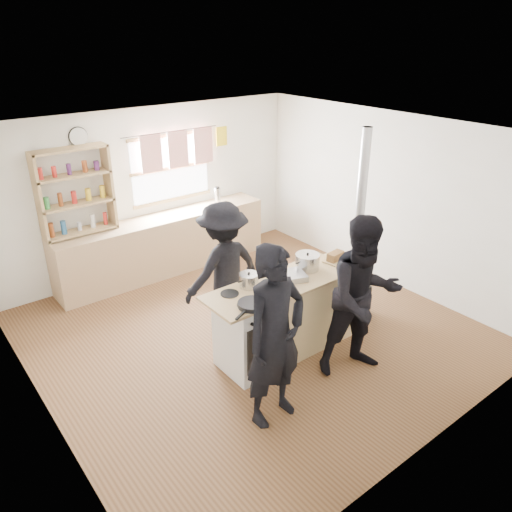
{
  "coord_description": "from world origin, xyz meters",
  "views": [
    {
      "loc": [
        -3.26,
        -4.26,
        3.55
      ],
      "look_at": [
        -0.01,
        -0.1,
        1.1
      ],
      "focal_mm": 35.0,
      "sensor_mm": 36.0,
      "label": 1
    }
  ],
  "objects_px": {
    "stockpot_stove": "(249,280)",
    "person_far": "(223,268)",
    "bread_board": "(335,257)",
    "person_near_right": "(363,297)",
    "roast_tray": "(290,276)",
    "stockpot_counter": "(307,262)",
    "flue_heater": "(354,271)",
    "person_near_left": "(275,337)",
    "thermos": "(217,196)",
    "skillet_greens": "(252,304)",
    "cooking_island": "(290,314)"
  },
  "relations": [
    {
      "from": "skillet_greens",
      "to": "cooking_island",
      "type": "bearing_deg",
      "value": 15.9
    },
    {
      "from": "skillet_greens",
      "to": "roast_tray",
      "type": "bearing_deg",
      "value": 17.36
    },
    {
      "from": "thermos",
      "to": "stockpot_counter",
      "type": "distance_m",
      "value": 2.75
    },
    {
      "from": "stockpot_counter",
      "to": "person_near_left",
      "type": "relative_size",
      "value": 0.16
    },
    {
      "from": "person_near_right",
      "to": "roast_tray",
      "type": "bearing_deg",
      "value": 134.11
    },
    {
      "from": "bread_board",
      "to": "person_far",
      "type": "xyz_separation_m",
      "value": [
        -1.08,
        0.84,
        -0.14
      ]
    },
    {
      "from": "cooking_island",
      "to": "person_far",
      "type": "height_order",
      "value": "person_far"
    },
    {
      "from": "person_near_right",
      "to": "person_far",
      "type": "distance_m",
      "value": 1.77
    },
    {
      "from": "person_near_left",
      "to": "person_far",
      "type": "distance_m",
      "value": 1.72
    },
    {
      "from": "flue_heater",
      "to": "person_far",
      "type": "height_order",
      "value": "flue_heater"
    },
    {
      "from": "person_near_left",
      "to": "stockpot_stove",
      "type": "bearing_deg",
      "value": 63.61
    },
    {
      "from": "stockpot_stove",
      "to": "stockpot_counter",
      "type": "xyz_separation_m",
      "value": [
        0.8,
        -0.08,
        0.02
      ]
    },
    {
      "from": "flue_heater",
      "to": "thermos",
      "type": "bearing_deg",
      "value": 95.91
    },
    {
      "from": "roast_tray",
      "to": "person_near_right",
      "type": "relative_size",
      "value": 0.23
    },
    {
      "from": "bread_board",
      "to": "person_far",
      "type": "height_order",
      "value": "person_far"
    },
    {
      "from": "thermos",
      "to": "stockpot_stove",
      "type": "relative_size",
      "value": 1.23
    },
    {
      "from": "flue_heater",
      "to": "person_near_right",
      "type": "xyz_separation_m",
      "value": [
        -0.8,
        -0.81,
        0.25
      ]
    },
    {
      "from": "thermos",
      "to": "stockpot_counter",
      "type": "height_order",
      "value": "thermos"
    },
    {
      "from": "stockpot_counter",
      "to": "person_far",
      "type": "xyz_separation_m",
      "value": [
        -0.66,
        0.79,
        -0.19
      ]
    },
    {
      "from": "stockpot_stove",
      "to": "bread_board",
      "type": "distance_m",
      "value": 1.23
    },
    {
      "from": "bread_board",
      "to": "person_near_left",
      "type": "xyz_separation_m",
      "value": [
        -1.62,
        -0.79,
        -0.06
      ]
    },
    {
      "from": "person_near_left",
      "to": "person_far",
      "type": "bearing_deg",
      "value": 68.52
    },
    {
      "from": "skillet_greens",
      "to": "person_far",
      "type": "xyz_separation_m",
      "value": [
        0.38,
        1.07,
        -0.12
      ]
    },
    {
      "from": "stockpot_stove",
      "to": "person_far",
      "type": "bearing_deg",
      "value": 78.39
    },
    {
      "from": "thermos",
      "to": "flue_heater",
      "type": "xyz_separation_m",
      "value": [
        0.28,
        -2.72,
        -0.37
      ]
    },
    {
      "from": "roast_tray",
      "to": "bread_board",
      "type": "relative_size",
      "value": 1.39
    },
    {
      "from": "stockpot_counter",
      "to": "person_near_left",
      "type": "height_order",
      "value": "person_near_left"
    },
    {
      "from": "thermos",
      "to": "roast_tray",
      "type": "distance_m",
      "value": 2.89
    },
    {
      "from": "roast_tray",
      "to": "stockpot_stove",
      "type": "height_order",
      "value": "stockpot_stove"
    },
    {
      "from": "roast_tray",
      "to": "stockpot_stove",
      "type": "relative_size",
      "value": 1.95
    },
    {
      "from": "stockpot_stove",
      "to": "thermos",
      "type": "bearing_deg",
      "value": 62.68
    },
    {
      "from": "bread_board",
      "to": "person_near_left",
      "type": "distance_m",
      "value": 1.8
    },
    {
      "from": "skillet_greens",
      "to": "flue_heater",
      "type": "xyz_separation_m",
      "value": [
        1.87,
        0.25,
        -0.3
      ]
    },
    {
      "from": "person_far",
      "to": "person_near_left",
      "type": "bearing_deg",
      "value": 67.34
    },
    {
      "from": "cooking_island",
      "to": "person_near_right",
      "type": "relative_size",
      "value": 1.08
    },
    {
      "from": "bread_board",
      "to": "flue_heater",
      "type": "xyz_separation_m",
      "value": [
        0.41,
        0.02,
        -0.32
      ]
    },
    {
      "from": "skillet_greens",
      "to": "person_far",
      "type": "relative_size",
      "value": 0.23
    },
    {
      "from": "cooking_island",
      "to": "bread_board",
      "type": "distance_m",
      "value": 0.9
    },
    {
      "from": "roast_tray",
      "to": "stockpot_counter",
      "type": "xyz_separation_m",
      "value": [
        0.33,
        0.06,
        0.06
      ]
    },
    {
      "from": "roast_tray",
      "to": "flue_heater",
      "type": "relative_size",
      "value": 0.17
    },
    {
      "from": "bread_board",
      "to": "stockpot_stove",
      "type": "bearing_deg",
      "value": 173.94
    },
    {
      "from": "cooking_island",
      "to": "person_near_left",
      "type": "distance_m",
      "value": 1.25
    },
    {
      "from": "bread_board",
      "to": "person_near_left",
      "type": "bearing_deg",
      "value": -154.03
    },
    {
      "from": "stockpot_counter",
      "to": "bread_board",
      "type": "relative_size",
      "value": 0.94
    },
    {
      "from": "cooking_island",
      "to": "person_far",
      "type": "distance_m",
      "value": 1.0
    },
    {
      "from": "flue_heater",
      "to": "person_far",
      "type": "bearing_deg",
      "value": 151.25
    },
    {
      "from": "person_near_left",
      "to": "person_near_right",
      "type": "height_order",
      "value": "person_near_left"
    },
    {
      "from": "skillet_greens",
      "to": "stockpot_stove",
      "type": "relative_size",
      "value": 1.78
    },
    {
      "from": "person_near_left",
      "to": "flue_heater",
      "type": "bearing_deg",
      "value": 18.75
    },
    {
      "from": "stockpot_counter",
      "to": "flue_heater",
      "type": "relative_size",
      "value": 0.12
    }
  ]
}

